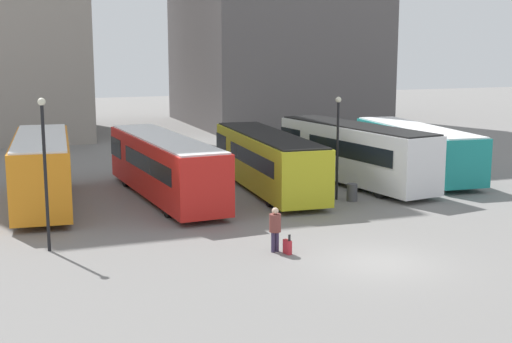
{
  "coord_description": "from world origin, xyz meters",
  "views": [
    {
      "loc": [
        -12.49,
        -20.92,
        7.59
      ],
      "look_at": [
        -0.99,
        9.75,
        1.65
      ],
      "focal_mm": 50.0,
      "sensor_mm": 36.0,
      "label": 1
    }
  ],
  "objects_px": {
    "bus_1": "(164,165)",
    "bus_4": "(415,148)",
    "traveler": "(275,226)",
    "bus_3": "(353,152)",
    "lamp_post_0": "(45,162)",
    "suitcase": "(287,247)",
    "bus_2": "(267,159)",
    "bus_0": "(42,168)",
    "trash_bin": "(352,192)",
    "lamp_post_1": "(338,139)"
  },
  "relations": [
    {
      "from": "bus_2",
      "to": "lamp_post_0",
      "type": "bearing_deg",
      "value": 126.3
    },
    {
      "from": "bus_3",
      "to": "lamp_post_1",
      "type": "bearing_deg",
      "value": 131.96
    },
    {
      "from": "lamp_post_0",
      "to": "bus_0",
      "type": "bearing_deg",
      "value": 87.17
    },
    {
      "from": "suitcase",
      "to": "trash_bin",
      "type": "height_order",
      "value": "trash_bin"
    },
    {
      "from": "bus_2",
      "to": "trash_bin",
      "type": "distance_m",
      "value": 5.02
    },
    {
      "from": "bus_4",
      "to": "traveler",
      "type": "height_order",
      "value": "bus_4"
    },
    {
      "from": "bus_1",
      "to": "bus_3",
      "type": "height_order",
      "value": "bus_3"
    },
    {
      "from": "bus_3",
      "to": "lamp_post_1",
      "type": "relative_size",
      "value": 2.28
    },
    {
      "from": "bus_1",
      "to": "traveler",
      "type": "height_order",
      "value": "bus_1"
    },
    {
      "from": "bus_0",
      "to": "lamp_post_0",
      "type": "xyz_separation_m",
      "value": [
        -0.39,
        -7.79,
        1.54
      ]
    },
    {
      "from": "bus_1",
      "to": "lamp_post_0",
      "type": "height_order",
      "value": "lamp_post_0"
    },
    {
      "from": "suitcase",
      "to": "trash_bin",
      "type": "xyz_separation_m",
      "value": [
        6.39,
        7.03,
        0.16
      ]
    },
    {
      "from": "bus_4",
      "to": "bus_3",
      "type": "bearing_deg",
      "value": 106.68
    },
    {
      "from": "bus_0",
      "to": "bus_3",
      "type": "distance_m",
      "value": 16.19
    },
    {
      "from": "trash_bin",
      "to": "bus_2",
      "type": "bearing_deg",
      "value": 126.19
    },
    {
      "from": "bus_1",
      "to": "trash_bin",
      "type": "distance_m",
      "value": 9.31
    },
    {
      "from": "lamp_post_0",
      "to": "lamp_post_1",
      "type": "relative_size",
      "value": 1.12
    },
    {
      "from": "suitcase",
      "to": "lamp_post_1",
      "type": "bearing_deg",
      "value": -47.38
    },
    {
      "from": "bus_4",
      "to": "traveler",
      "type": "distance_m",
      "value": 17.53
    },
    {
      "from": "bus_1",
      "to": "bus_4",
      "type": "distance_m",
      "value": 15.0
    },
    {
      "from": "bus_0",
      "to": "bus_2",
      "type": "bearing_deg",
      "value": -86.25
    },
    {
      "from": "bus_4",
      "to": "lamp_post_1",
      "type": "height_order",
      "value": "lamp_post_1"
    },
    {
      "from": "traveler",
      "to": "lamp_post_0",
      "type": "height_order",
      "value": "lamp_post_0"
    },
    {
      "from": "lamp_post_1",
      "to": "trash_bin",
      "type": "xyz_separation_m",
      "value": [
        0.53,
        -0.58,
        -2.58
      ]
    },
    {
      "from": "bus_4",
      "to": "lamp_post_0",
      "type": "relative_size",
      "value": 1.99
    },
    {
      "from": "bus_2",
      "to": "traveler",
      "type": "xyz_separation_m",
      "value": [
        -3.84,
        -10.56,
        -0.62
      ]
    },
    {
      "from": "lamp_post_1",
      "to": "traveler",
      "type": "bearing_deg",
      "value": -130.61
    },
    {
      "from": "suitcase",
      "to": "bus_3",
      "type": "bearing_deg",
      "value": -47.87
    },
    {
      "from": "bus_2",
      "to": "trash_bin",
      "type": "xyz_separation_m",
      "value": [
        2.88,
        -3.94,
        -1.19
      ]
    },
    {
      "from": "lamp_post_0",
      "to": "lamp_post_1",
      "type": "bearing_deg",
      "value": 16.64
    },
    {
      "from": "traveler",
      "to": "lamp_post_1",
      "type": "bearing_deg",
      "value": -50.41
    },
    {
      "from": "bus_3",
      "to": "lamp_post_1",
      "type": "distance_m",
      "value": 4.32
    },
    {
      "from": "traveler",
      "to": "lamp_post_0",
      "type": "distance_m",
      "value": 8.67
    },
    {
      "from": "bus_3",
      "to": "bus_4",
      "type": "relative_size",
      "value": 1.02
    },
    {
      "from": "bus_1",
      "to": "bus_4",
      "type": "relative_size",
      "value": 1.09
    },
    {
      "from": "bus_2",
      "to": "bus_4",
      "type": "relative_size",
      "value": 1.05
    },
    {
      "from": "suitcase",
      "to": "lamp_post_0",
      "type": "relative_size",
      "value": 0.13
    },
    {
      "from": "bus_4",
      "to": "lamp_post_1",
      "type": "xyz_separation_m",
      "value": [
        -7.14,
        -4.17,
        1.43
      ]
    },
    {
      "from": "bus_0",
      "to": "bus_4",
      "type": "distance_m",
      "value": 20.72
    },
    {
      "from": "bus_0",
      "to": "trash_bin",
      "type": "xyz_separation_m",
      "value": [
        14.1,
        -4.2,
        -1.37
      ]
    },
    {
      "from": "bus_3",
      "to": "lamp_post_0",
      "type": "relative_size",
      "value": 2.03
    },
    {
      "from": "bus_2",
      "to": "lamp_post_1",
      "type": "height_order",
      "value": "lamp_post_1"
    },
    {
      "from": "bus_0",
      "to": "lamp_post_1",
      "type": "height_order",
      "value": "lamp_post_1"
    },
    {
      "from": "bus_1",
      "to": "trash_bin",
      "type": "bearing_deg",
      "value": -118.66
    },
    {
      "from": "bus_3",
      "to": "traveler",
      "type": "relative_size",
      "value": 6.85
    },
    {
      "from": "bus_1",
      "to": "bus_2",
      "type": "xyz_separation_m",
      "value": [
        5.49,
        0.06,
        -0.05
      ]
    },
    {
      "from": "bus_2",
      "to": "lamp_post_1",
      "type": "xyz_separation_m",
      "value": [
        2.35,
        -3.35,
        1.39
      ]
    },
    {
      "from": "lamp_post_0",
      "to": "lamp_post_1",
      "type": "distance_m",
      "value": 14.57
    },
    {
      "from": "bus_4",
      "to": "suitcase",
      "type": "xyz_separation_m",
      "value": [
        -13.0,
        -11.78,
        -1.31
      ]
    },
    {
      "from": "bus_4",
      "to": "lamp_post_1",
      "type": "relative_size",
      "value": 2.23
    }
  ]
}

